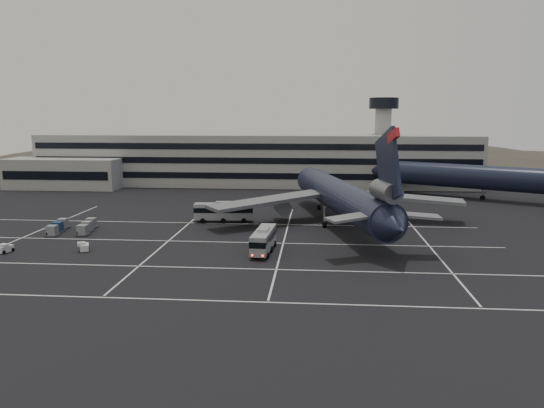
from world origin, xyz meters
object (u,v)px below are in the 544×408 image
(trijet_main, at_px, (340,196))
(bus_far, at_px, (224,211))
(bus_near, at_px, (264,239))
(tug_a, at_px, (5,249))
(uld_cluster, at_px, (72,227))

(trijet_main, relative_size, bus_far, 5.23)
(bus_near, relative_size, bus_far, 0.93)
(trijet_main, bearing_deg, bus_far, 163.12)
(tug_a, height_order, uld_cluster, uld_cluster)
(trijet_main, height_order, bus_far, trijet_main)
(uld_cluster, bearing_deg, tug_a, -104.53)
(trijet_main, xyz_separation_m, uld_cluster, (-44.99, -9.23, -4.38))
(bus_near, bearing_deg, bus_far, 118.35)
(trijet_main, distance_m, tug_a, 53.94)
(bus_far, distance_m, uld_cluster, 26.11)
(trijet_main, distance_m, uld_cluster, 46.14)
(uld_cluster, bearing_deg, bus_near, -17.22)
(bus_near, height_order, bus_far, bus_far)
(bus_far, xyz_separation_m, uld_cluster, (-23.87, -10.52, -1.21))
(bus_far, relative_size, uld_cluster, 1.23)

